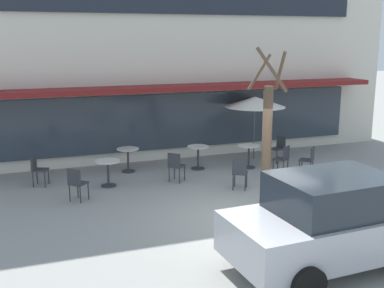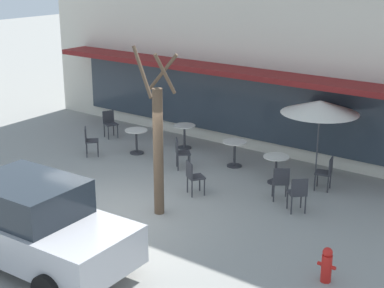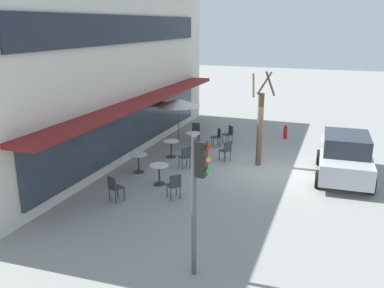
{
  "view_description": "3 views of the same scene",
  "coord_description": "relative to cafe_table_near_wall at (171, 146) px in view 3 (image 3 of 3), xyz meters",
  "views": [
    {
      "loc": [
        -4.97,
        -9.68,
        4.18
      ],
      "look_at": [
        -0.46,
        2.58,
        1.28
      ],
      "focal_mm": 45.0,
      "sensor_mm": 36.0,
      "label": 1
    },
    {
      "loc": [
        9.14,
        -9.24,
        5.87
      ],
      "look_at": [
        -0.3,
        3.3,
        0.82
      ],
      "focal_mm": 55.0,
      "sensor_mm": 36.0,
      "label": 2
    },
    {
      "loc": [
        -15.33,
        -2.41,
        5.72
      ],
      "look_at": [
        -0.24,
        3.17,
        0.92
      ],
      "focal_mm": 38.0,
      "sensor_mm": 36.0,
      "label": 3
    }
  ],
  "objects": [
    {
      "name": "cafe_table_mid_patio",
      "position": [
        -3.07,
        -0.83,
        0.0
      ],
      "size": [
        0.7,
        0.7,
        0.76
      ],
      "color": "#333338",
      "rests_on": "ground"
    },
    {
      "name": "cafe_chair_3",
      "position": [
        2.91,
        -0.1,
        0.01
      ],
      "size": [
        0.49,
        0.49,
        0.89
      ],
      "color": "#333338",
      "rests_on": "ground"
    },
    {
      "name": "traffic_light_pole",
      "position": [
        -7.86,
        -4.04,
        1.78
      ],
      "size": [
        0.26,
        0.44,
        3.4
      ],
      "color": "#47474C",
      "rests_on": "ground"
    },
    {
      "name": "street_tree",
      "position": [
        0.36,
        -3.83,
        1.21
      ],
      "size": [
        0.87,
        0.98,
        3.98
      ],
      "color": "brown",
      "rests_on": "ground"
    },
    {
      "name": "cafe_table_by_tree",
      "position": [
        1.6,
        -0.43,
        0.0
      ],
      "size": [
        0.7,
        0.7,
        0.76
      ],
      "color": "#333338",
      "rests_on": "ground"
    },
    {
      "name": "cafe_table_streetside",
      "position": [
        -2.2,
        0.47,
        0.0
      ],
      "size": [
        0.7,
        0.7,
        0.76
      ],
      "color": "#333338",
      "rests_on": "ground"
    },
    {
      "name": "cafe_chair_4",
      "position": [
        2.29,
        -1.43,
        0.01
      ],
      "size": [
        0.56,
        0.56,
        0.89
      ],
      "color": "#333338",
      "rests_on": "ground"
    },
    {
      "name": "cafe_chair_6",
      "position": [
        -4.96,
        -0.08,
        0.01
      ],
      "size": [
        0.52,
        0.52,
        0.89
      ],
      "color": "#333338",
      "rests_on": "ground"
    },
    {
      "name": "cafe_chair_5",
      "position": [
        -4.08,
        -1.86,
        0.01
      ],
      "size": [
        0.57,
        0.57,
        0.89
      ],
      "color": "#333338",
      "rests_on": "ground"
    },
    {
      "name": "cafe_chair_0",
      "position": [
        -1.13,
        -1.1,
        0.01
      ],
      "size": [
        0.57,
        0.57,
        0.89
      ],
      "color": "#333338",
      "rests_on": "ground"
    },
    {
      "name": "fire_hydrant",
      "position": [
        4.86,
        -4.32,
        -0.16
      ],
      "size": [
        0.36,
        0.2,
        0.71
      ],
      "color": "red",
      "rests_on": "ground"
    },
    {
      "name": "ground_plane",
      "position": [
        -0.42,
        -4.4,
        -0.52
      ],
      "size": [
        80.0,
        80.0,
        0.0
      ],
      "primitive_type": "plane",
      "color": "gray"
    },
    {
      "name": "patio_umbrella_green_folded",
      "position": [
        2.3,
        0.57,
        1.51
      ],
      "size": [
        2.1,
        2.1,
        2.2
      ],
      "color": "#4C4C51",
      "rests_on": "ground"
    },
    {
      "name": "building_facade",
      "position": [
        -0.42,
        5.57,
        3.29
      ],
      "size": [
        17.39,
        9.1,
        7.61
      ],
      "color": "beige",
      "rests_on": "ground"
    },
    {
      "name": "parked_sedan",
      "position": [
        -0.02,
        -7.18,
        0.36
      ],
      "size": [
        4.28,
        2.17,
        1.76
      ],
      "color": "#B7B7BC",
      "rests_on": "ground"
    },
    {
      "name": "cafe_table_near_wall",
      "position": [
        0.0,
        0.0,
        0.0
      ],
      "size": [
        0.7,
        0.7,
        0.76
      ],
      "color": "#333338",
      "rests_on": "ground"
    },
    {
      "name": "cafe_chair_1",
      "position": [
        2.97,
        -1.82,
        0.01
      ],
      "size": [
        0.57,
        0.57,
        0.89
      ],
      "color": "#333338",
      "rests_on": "ground"
    },
    {
      "name": "cafe_chair_2",
      "position": [
        0.32,
        -2.43,
        0.01
      ],
      "size": [
        0.55,
        0.55,
        0.89
      ],
      "color": "#333338",
      "rests_on": "ground"
    }
  ]
}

